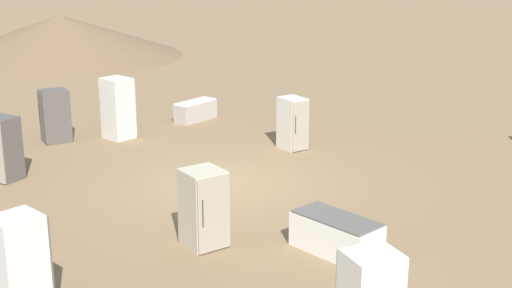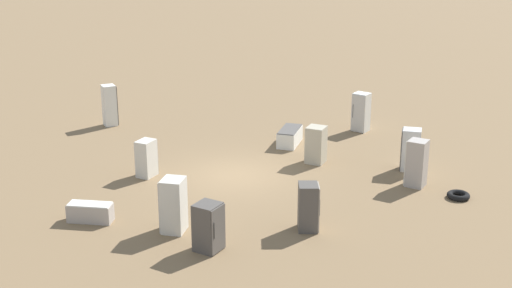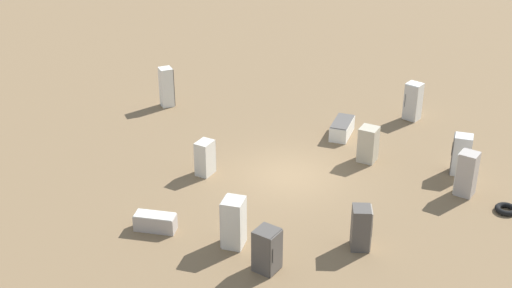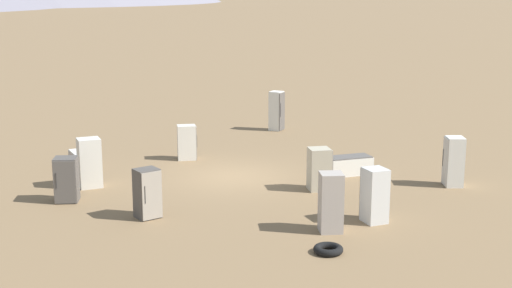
% 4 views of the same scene
% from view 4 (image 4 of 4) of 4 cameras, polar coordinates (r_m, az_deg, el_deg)
% --- Properties ---
extents(ground_plane, '(1000.00, 1000.00, 0.00)m').
position_cam_4_polar(ground_plane, '(26.62, -1.80, -2.64)').
color(ground_plane, brown).
extents(discarded_fridge_0, '(1.02, 1.00, 1.76)m').
position_cam_4_polar(discarded_fridge_0, '(25.77, -13.18, -1.47)').
color(discarded_fridge_0, beige).
rests_on(discarded_fridge_0, ground_plane).
extents(discarded_fridge_1, '(1.16, 1.54, 0.62)m').
position_cam_4_polar(discarded_fridge_1, '(28.70, -13.92, -1.24)').
color(discarded_fridge_1, '#A89E93').
rests_on(discarded_fridge_1, ground_plane).
extents(discarded_fridge_2, '(0.65, 0.69, 1.93)m').
position_cam_4_polar(discarded_fridge_2, '(34.95, 1.66, 2.67)').
color(discarded_fridge_2, silver).
rests_on(discarded_fridge_2, ground_plane).
extents(discarded_fridge_3, '(0.91, 0.90, 1.77)m').
position_cam_4_polar(discarded_fridge_3, '(26.16, 15.53, -1.37)').
color(discarded_fridge_3, silver).
rests_on(discarded_fridge_3, ground_plane).
extents(discarded_fridge_4, '(0.94, 0.93, 1.75)m').
position_cam_4_polar(discarded_fridge_4, '(20.72, 6.00, -4.66)').
color(discarded_fridge_4, '#A89E93').
rests_on(discarded_fridge_4, ground_plane).
extents(discarded_fridge_5, '(1.02, 1.02, 1.49)m').
position_cam_4_polar(discarded_fridge_5, '(24.85, 5.11, -2.02)').
color(discarded_fridge_5, '#B2A88E').
rests_on(discarded_fridge_5, ground_plane).
extents(discarded_fridge_6, '(0.92, 0.93, 1.42)m').
position_cam_4_polar(discarded_fridge_6, '(29.23, -5.55, 0.13)').
color(discarded_fridge_6, beige).
rests_on(discarded_fridge_6, ground_plane).
extents(discarded_fridge_7, '(0.92, 0.95, 1.67)m').
position_cam_4_polar(discarded_fridge_7, '(21.72, 9.46, -4.07)').
color(discarded_fridge_7, silver).
rests_on(discarded_fridge_7, ground_plane).
extents(discarded_fridge_8, '(1.81, 1.61, 0.70)m').
position_cam_4_polar(discarded_fridge_8, '(27.11, 7.47, -1.70)').
color(discarded_fridge_8, silver).
rests_on(discarded_fridge_8, ground_plane).
extents(discarded_fridge_9, '(1.02, 1.02, 1.48)m').
position_cam_4_polar(discarded_fridge_9, '(24.28, -14.93, -2.77)').
color(discarded_fridge_9, '#4C4742').
rests_on(discarded_fridge_9, ground_plane).
extents(discarded_fridge_10, '(0.86, 0.83, 1.54)m').
position_cam_4_polar(discarded_fridge_10, '(22.09, -8.68, -3.93)').
color(discarded_fridge_10, '#4C4742').
rests_on(discarded_fridge_10, ground_plane).
extents(scrap_tire, '(0.81, 0.81, 0.20)m').
position_cam_4_polar(scrap_tire, '(19.32, 5.80, -8.39)').
color(scrap_tire, black).
rests_on(scrap_tire, ground_plane).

